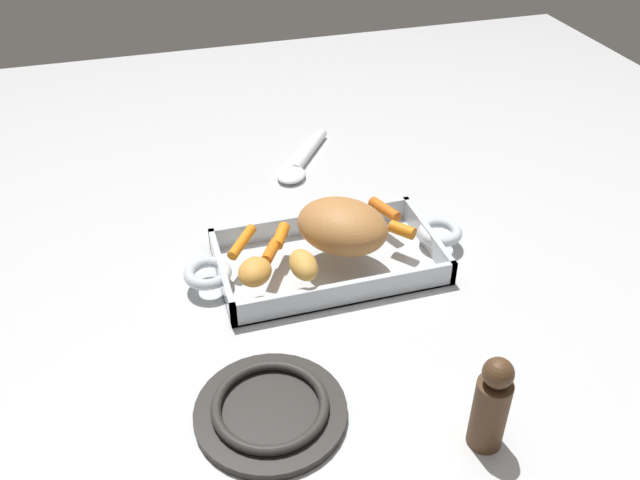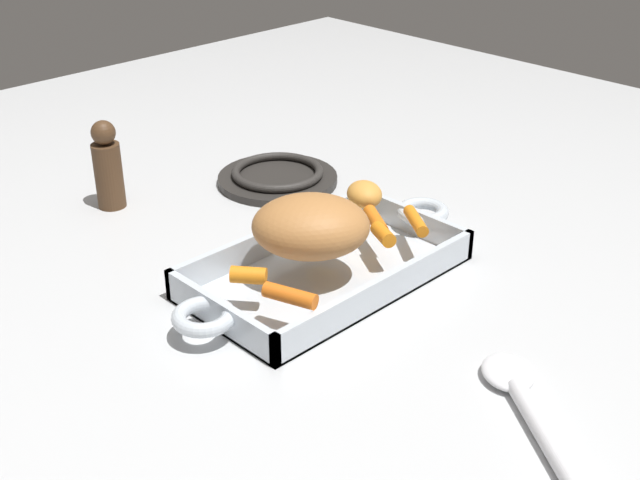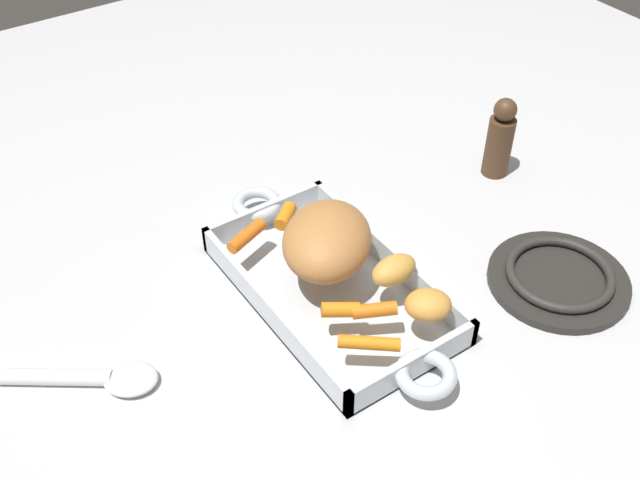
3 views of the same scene
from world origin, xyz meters
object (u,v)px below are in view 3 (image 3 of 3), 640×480
(baby_carrot_long, at_px, (369,343))
(potato_corner, at_px, (428,305))
(baby_carrot_southwest, at_px, (341,310))
(baby_carrot_southeast, at_px, (376,309))
(baby_carrot_northwest, at_px, (285,216))
(potato_golden_small, at_px, (394,270))
(stove_burner_rear, at_px, (559,278))
(roasting_dish, at_px, (331,287))
(pepper_mill, at_px, (500,139))
(pork_roast, at_px, (327,240))
(baby_carrot_northeast, at_px, (247,236))
(serving_spoon, at_px, (86,378))

(baby_carrot_long, xyz_separation_m, potato_corner, (-0.00, 0.09, 0.01))
(baby_carrot_southwest, height_order, potato_corner, potato_corner)
(baby_carrot_southeast, bearing_deg, baby_carrot_northwest, 179.25)
(potato_golden_small, distance_m, stove_burner_rear, 0.23)
(roasting_dish, distance_m, potato_corner, 0.14)
(baby_carrot_northwest, distance_m, potato_golden_small, 0.18)
(pepper_mill, bearing_deg, baby_carrot_southeast, -65.41)
(roasting_dish, relative_size, pork_roast, 3.14)
(baby_carrot_long, height_order, potato_corner, potato_corner)
(pepper_mill, bearing_deg, baby_carrot_northeast, -94.87)
(potato_corner, height_order, serving_spoon, potato_corner)
(stove_burner_rear, bearing_deg, baby_carrot_southeast, -103.70)
(baby_carrot_northwest, bearing_deg, baby_carrot_southwest, -11.92)
(baby_carrot_southwest, relative_size, potato_golden_small, 0.72)
(roasting_dish, bearing_deg, potato_golden_small, 45.62)
(roasting_dish, height_order, serving_spoon, roasting_dish)
(baby_carrot_southeast, bearing_deg, baby_carrot_northeast, -163.18)
(roasting_dish, xyz_separation_m, serving_spoon, (-0.04, -0.32, -0.00))
(baby_carrot_northwest, bearing_deg, pepper_mill, 83.51)
(baby_carrot_northeast, bearing_deg, baby_carrot_northwest, 94.35)
(baby_carrot_northwest, relative_size, serving_spoon, 0.21)
(roasting_dish, distance_m, baby_carrot_long, 0.14)
(potato_corner, distance_m, pepper_mill, 0.37)
(baby_carrot_northeast, bearing_deg, baby_carrot_long, 5.32)
(roasting_dish, xyz_separation_m, baby_carrot_long, (0.13, -0.04, 0.03))
(roasting_dish, relative_size, potato_corner, 7.90)
(potato_corner, distance_m, stove_burner_rear, 0.21)
(potato_corner, bearing_deg, roasting_dish, -157.25)
(baby_carrot_northwest, distance_m, pepper_mill, 0.36)
(baby_carrot_long, distance_m, pepper_mill, 0.45)
(serving_spoon, bearing_deg, baby_carrot_southeast, 13.14)
(pork_roast, xyz_separation_m, pepper_mill, (-0.06, 0.36, -0.01))
(roasting_dish, height_order, baby_carrot_long, baby_carrot_long)
(stove_burner_rear, bearing_deg, pepper_mill, 155.08)
(pork_roast, relative_size, baby_carrot_long, 1.99)
(baby_carrot_northeast, xyz_separation_m, potato_corner, (0.24, 0.11, 0.01))
(pork_roast, bearing_deg, roasting_dish, -17.92)
(baby_carrot_northeast, bearing_deg, potato_corner, 24.98)
(baby_carrot_southwest, height_order, baby_carrot_northeast, baby_carrot_southwest)
(baby_carrot_northeast, bearing_deg, potato_golden_small, 34.33)
(stove_burner_rear, bearing_deg, pork_roast, -124.09)
(stove_burner_rear, distance_m, pepper_mill, 0.26)
(pork_roast, bearing_deg, stove_burner_rear, 55.91)
(pork_roast, relative_size, baby_carrot_northeast, 2.31)
(baby_carrot_northwest, relative_size, pepper_mill, 0.31)
(potato_golden_small, height_order, pepper_mill, pepper_mill)
(baby_carrot_southeast, bearing_deg, roasting_dish, -178.17)
(baby_carrot_southwest, relative_size, baby_carrot_southeast, 0.86)
(pork_roast, relative_size, baby_carrot_northwest, 3.48)
(pork_roast, distance_m, serving_spoon, 0.33)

